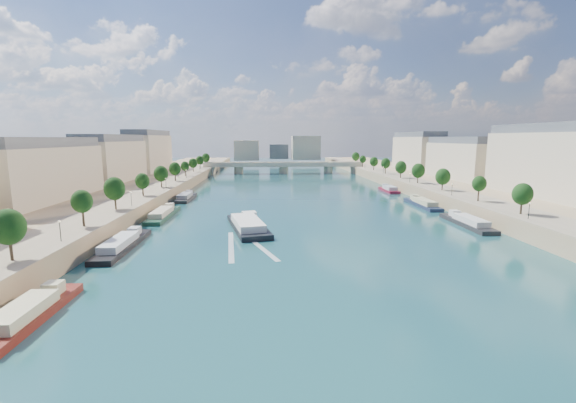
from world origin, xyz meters
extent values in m
plane|color=#0B2833|center=(0.00, 100.00, 0.00)|extent=(700.00, 700.00, 0.00)
cube|color=#9E8460|center=(-72.00, 100.00, 2.50)|extent=(44.00, 520.00, 5.00)
cube|color=#9E8460|center=(72.00, 100.00, 2.50)|extent=(44.00, 520.00, 5.00)
cube|color=gray|center=(-57.00, 100.00, 5.05)|extent=(14.00, 520.00, 0.10)
cube|color=gray|center=(57.00, 100.00, 5.05)|extent=(14.00, 520.00, 0.10)
cylinder|color=#382B1E|center=(-55.00, 18.00, 6.91)|extent=(0.50, 0.50, 3.82)
ellipsoid|color=#113312|center=(-55.00, 18.00, 10.50)|extent=(4.80, 4.80, 5.52)
cylinder|color=#382B1E|center=(-55.00, 42.00, 6.91)|extent=(0.50, 0.50, 3.82)
ellipsoid|color=#113312|center=(-55.00, 42.00, 10.50)|extent=(4.80, 4.80, 5.52)
cylinder|color=#382B1E|center=(-55.00, 66.00, 6.91)|extent=(0.50, 0.50, 3.82)
ellipsoid|color=#113312|center=(-55.00, 66.00, 10.50)|extent=(4.80, 4.80, 5.52)
cylinder|color=#382B1E|center=(-55.00, 90.00, 6.91)|extent=(0.50, 0.50, 3.82)
ellipsoid|color=#113312|center=(-55.00, 90.00, 10.50)|extent=(4.80, 4.80, 5.52)
cylinder|color=#382B1E|center=(-55.00, 114.00, 6.91)|extent=(0.50, 0.50, 3.82)
ellipsoid|color=#113312|center=(-55.00, 114.00, 10.50)|extent=(4.80, 4.80, 5.52)
cylinder|color=#382B1E|center=(-55.00, 138.00, 6.91)|extent=(0.50, 0.50, 3.82)
ellipsoid|color=#113312|center=(-55.00, 138.00, 10.50)|extent=(4.80, 4.80, 5.52)
cylinder|color=#382B1E|center=(-55.00, 162.00, 6.91)|extent=(0.50, 0.50, 3.82)
ellipsoid|color=#113312|center=(-55.00, 162.00, 10.50)|extent=(4.80, 4.80, 5.52)
cylinder|color=#382B1E|center=(-55.00, 186.00, 6.91)|extent=(0.50, 0.50, 3.82)
ellipsoid|color=#113312|center=(-55.00, 186.00, 10.50)|extent=(4.80, 4.80, 5.52)
cylinder|color=#382B1E|center=(-55.00, 210.00, 6.91)|extent=(0.50, 0.50, 3.82)
ellipsoid|color=#113312|center=(-55.00, 210.00, 10.50)|extent=(4.80, 4.80, 5.52)
cylinder|color=#382B1E|center=(-55.00, 234.00, 6.91)|extent=(0.50, 0.50, 3.82)
ellipsoid|color=#113312|center=(-55.00, 234.00, 10.50)|extent=(4.80, 4.80, 5.52)
cylinder|color=#382B1E|center=(55.00, 50.00, 6.91)|extent=(0.50, 0.50, 3.82)
ellipsoid|color=#113312|center=(55.00, 50.00, 10.50)|extent=(4.80, 4.80, 5.52)
cylinder|color=#382B1E|center=(55.00, 74.00, 6.91)|extent=(0.50, 0.50, 3.82)
ellipsoid|color=#113312|center=(55.00, 74.00, 10.50)|extent=(4.80, 4.80, 5.52)
cylinder|color=#382B1E|center=(55.00, 98.00, 6.91)|extent=(0.50, 0.50, 3.82)
ellipsoid|color=#113312|center=(55.00, 98.00, 10.50)|extent=(4.80, 4.80, 5.52)
cylinder|color=#382B1E|center=(55.00, 122.00, 6.91)|extent=(0.50, 0.50, 3.82)
ellipsoid|color=#113312|center=(55.00, 122.00, 10.50)|extent=(4.80, 4.80, 5.52)
cylinder|color=#382B1E|center=(55.00, 146.00, 6.91)|extent=(0.50, 0.50, 3.82)
ellipsoid|color=#113312|center=(55.00, 146.00, 10.50)|extent=(4.80, 4.80, 5.52)
cylinder|color=#382B1E|center=(55.00, 170.00, 6.91)|extent=(0.50, 0.50, 3.82)
ellipsoid|color=#113312|center=(55.00, 170.00, 10.50)|extent=(4.80, 4.80, 5.52)
cylinder|color=#382B1E|center=(55.00, 194.00, 6.91)|extent=(0.50, 0.50, 3.82)
ellipsoid|color=#113312|center=(55.00, 194.00, 10.50)|extent=(4.80, 4.80, 5.52)
cylinder|color=#382B1E|center=(55.00, 218.00, 6.91)|extent=(0.50, 0.50, 3.82)
ellipsoid|color=#113312|center=(55.00, 218.00, 10.50)|extent=(4.80, 4.80, 5.52)
cylinder|color=#382B1E|center=(55.00, 242.00, 6.91)|extent=(0.50, 0.50, 3.82)
ellipsoid|color=#113312|center=(55.00, 242.00, 10.50)|extent=(4.80, 4.80, 5.52)
cylinder|color=black|center=(-52.50, 30.00, 7.00)|extent=(0.14, 0.14, 4.00)
sphere|color=#FFE5B2|center=(-52.50, 30.00, 9.10)|extent=(0.36, 0.36, 0.36)
cylinder|color=black|center=(-52.50, 70.00, 7.00)|extent=(0.14, 0.14, 4.00)
sphere|color=#FFE5B2|center=(-52.50, 70.00, 9.10)|extent=(0.36, 0.36, 0.36)
cylinder|color=black|center=(-52.50, 110.00, 7.00)|extent=(0.14, 0.14, 4.00)
sphere|color=#FFE5B2|center=(-52.50, 110.00, 9.10)|extent=(0.36, 0.36, 0.36)
cylinder|color=black|center=(-52.50, 150.00, 7.00)|extent=(0.14, 0.14, 4.00)
sphere|color=#FFE5B2|center=(-52.50, 150.00, 9.10)|extent=(0.36, 0.36, 0.36)
cylinder|color=black|center=(-52.50, 190.00, 7.00)|extent=(0.14, 0.14, 4.00)
sphere|color=#FFE5B2|center=(-52.50, 190.00, 9.10)|extent=(0.36, 0.36, 0.36)
cylinder|color=black|center=(52.50, 45.00, 7.00)|extent=(0.14, 0.14, 4.00)
sphere|color=#FFE5B2|center=(52.50, 45.00, 9.10)|extent=(0.36, 0.36, 0.36)
cylinder|color=black|center=(52.50, 85.00, 7.00)|extent=(0.14, 0.14, 4.00)
sphere|color=#FFE5B2|center=(52.50, 85.00, 9.10)|extent=(0.36, 0.36, 0.36)
cylinder|color=black|center=(52.50, 125.00, 7.00)|extent=(0.14, 0.14, 4.00)
sphere|color=#FFE5B2|center=(52.50, 125.00, 9.10)|extent=(0.36, 0.36, 0.36)
cylinder|color=black|center=(52.50, 165.00, 7.00)|extent=(0.14, 0.14, 4.00)
sphere|color=#FFE5B2|center=(52.50, 165.00, 9.10)|extent=(0.36, 0.36, 0.36)
cylinder|color=black|center=(52.50, 205.00, 7.00)|extent=(0.14, 0.14, 4.00)
sphere|color=#FFE5B2|center=(52.50, 205.00, 9.10)|extent=(0.36, 0.36, 0.36)
cube|color=#BFAF93|center=(-85.00, 83.00, 15.00)|extent=(16.00, 52.00, 20.00)
cube|color=#474C54|center=(-85.00, 83.00, 26.60)|extent=(14.72, 50.44, 3.20)
cube|color=#BFAF93|center=(-85.00, 141.00, 15.00)|extent=(16.00, 52.00, 20.00)
cube|color=#474C54|center=(-85.00, 141.00, 26.60)|extent=(14.72, 50.44, 3.20)
cube|color=#BFAF93|center=(-85.00, 199.00, 15.00)|extent=(16.00, 52.00, 20.00)
cube|color=#474C54|center=(-85.00, 199.00, 26.60)|extent=(14.72, 50.44, 3.20)
cube|color=#BFAF93|center=(85.00, 83.00, 15.00)|extent=(16.00, 52.00, 20.00)
cube|color=#474C54|center=(85.00, 83.00, 26.60)|extent=(14.72, 50.44, 3.20)
cube|color=#BFAF93|center=(85.00, 141.00, 15.00)|extent=(16.00, 52.00, 20.00)
cube|color=#474C54|center=(85.00, 141.00, 26.60)|extent=(14.72, 50.44, 3.20)
cube|color=#BFAF93|center=(85.00, 199.00, 15.00)|extent=(16.00, 52.00, 20.00)
cube|color=#474C54|center=(85.00, 199.00, 26.60)|extent=(14.72, 50.44, 3.20)
cube|color=#BFAF93|center=(-30.00, 310.00, 14.00)|extent=(22.00, 18.00, 18.00)
cube|color=#BFAF93|center=(25.00, 320.00, 16.00)|extent=(26.00, 20.00, 22.00)
cube|color=#474C54|center=(0.00, 335.00, 12.00)|extent=(18.00, 16.00, 14.00)
cube|color=#C1B79E|center=(0.00, 228.84, 6.20)|extent=(112.00, 11.00, 2.20)
cube|color=#C1B79E|center=(0.00, 223.84, 7.70)|extent=(112.00, 0.80, 0.90)
cube|color=#C1B79E|center=(0.00, 233.84, 7.70)|extent=(112.00, 0.80, 0.90)
cylinder|color=#C1B79E|center=(-32.00, 228.84, 2.50)|extent=(6.40, 6.40, 5.00)
cylinder|color=#C1B79E|center=(0.00, 228.84, 2.50)|extent=(6.40, 6.40, 5.00)
cylinder|color=#C1B79E|center=(32.00, 228.84, 2.50)|extent=(6.40, 6.40, 5.00)
cube|color=#C1B79E|center=(-52.00, 228.84, 2.50)|extent=(6.00, 12.00, 5.00)
cube|color=#C1B79E|center=(52.00, 228.84, 2.50)|extent=(6.00, 12.00, 5.00)
cube|color=black|center=(-17.66, 59.89, 0.41)|extent=(14.01, 29.37, 2.02)
cube|color=white|center=(-17.66, 57.62, 2.33)|extent=(10.45, 19.39, 1.82)
cube|color=white|center=(-17.66, 68.37, 2.32)|extent=(4.68, 4.19, 1.80)
cube|color=silver|center=(-20.86, 42.89, 0.02)|extent=(3.69, 26.00, 0.04)
cube|color=silver|center=(-14.46, 42.89, 0.02)|extent=(9.81, 24.91, 0.04)
cube|color=#621911|center=(-45.50, 7.21, 0.30)|extent=(5.00, 20.61, 1.80)
cube|color=beige|center=(-45.50, 5.56, 2.00)|extent=(4.10, 11.34, 1.60)
cube|color=beige|center=(-45.50, 13.39, 2.10)|extent=(2.50, 2.47, 1.80)
cube|color=black|center=(-45.50, 42.52, 0.30)|extent=(5.00, 26.89, 1.80)
cube|color=silver|center=(-45.50, 40.37, 2.00)|extent=(4.10, 14.79, 1.60)
cube|color=silver|center=(-45.50, 50.59, 2.10)|extent=(2.50, 3.23, 1.80)
cube|color=#1B4431|center=(-45.50, 77.86, 0.30)|extent=(5.00, 26.94, 1.80)
cube|color=beige|center=(-45.50, 75.70, 2.00)|extent=(4.10, 14.82, 1.60)
cube|color=beige|center=(-45.50, 85.94, 2.10)|extent=(2.50, 3.23, 1.80)
cube|color=#242527|center=(-45.50, 113.28, 0.30)|extent=(5.00, 22.16, 1.80)
cube|color=gray|center=(-45.50, 111.51, 2.00)|extent=(4.10, 12.19, 1.60)
cube|color=gray|center=(-45.50, 119.93, 2.10)|extent=(2.50, 2.66, 1.80)
cube|color=black|center=(45.50, 60.69, 0.30)|extent=(5.00, 24.88, 1.80)
cube|color=silver|center=(45.50, 58.70, 2.00)|extent=(4.10, 13.69, 1.60)
cube|color=silver|center=(45.50, 68.16, 2.10)|extent=(2.50, 2.99, 1.80)
cube|color=#1C263F|center=(45.50, 93.01, 0.30)|extent=(5.00, 25.56, 1.80)
cube|color=beige|center=(45.50, 90.96, 2.00)|extent=(4.10, 14.06, 1.60)
cube|color=beige|center=(45.50, 100.68, 2.10)|extent=(2.50, 3.07, 1.80)
cube|color=maroon|center=(45.50, 132.43, 0.30)|extent=(5.00, 18.46, 1.80)
cube|color=#B2B8BE|center=(45.50, 130.95, 2.00)|extent=(4.10, 10.15, 1.60)
cube|color=#B2B8BE|center=(45.50, 137.97, 2.10)|extent=(2.50, 2.22, 1.80)
camera|label=1|loc=(-12.45, -45.04, 24.95)|focal=24.00mm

